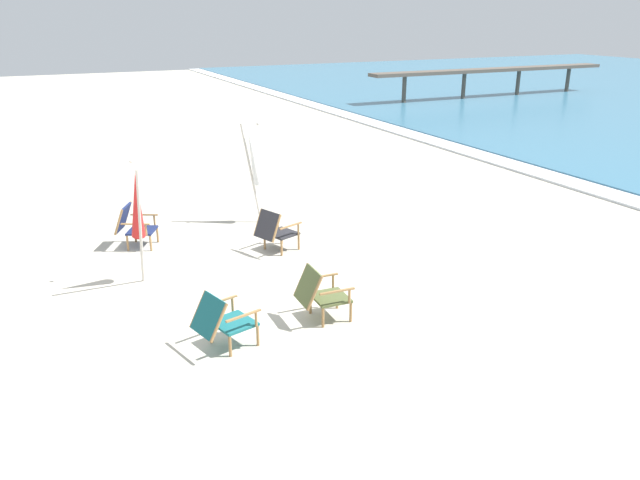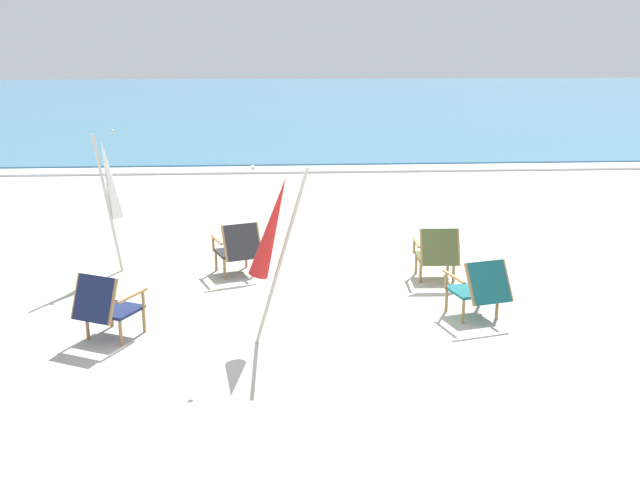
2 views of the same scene
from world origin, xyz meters
name	(u,v)px [view 2 (image 2 of 2)]	position (x,y,z in m)	size (l,w,h in m)	color
ground_plane	(307,318)	(0.00, 0.00, 0.00)	(80.00, 80.00, 0.00)	#B7AF9E
sea	(280,101)	(0.00, 30.90, 0.05)	(80.00, 40.00, 0.10)	teal
surf_band	(289,169)	(0.00, 10.60, 0.03)	(80.00, 1.10, 0.06)	white
beach_chair_front_left	(480,287)	(2.09, -0.17, 0.42)	(0.75, 0.88, 0.78)	#196066
beach_chair_back_right	(437,252)	(1.90, 1.33, 0.43)	(0.62, 0.74, 0.80)	#515B33
beach_chair_back_left	(238,248)	(-0.91, 1.76, 0.43)	(0.78, 0.86, 0.81)	#28282D
beach_chair_mid_center	(106,305)	(-2.31, -0.54, 0.43)	(0.82, 0.87, 0.81)	#19234C
umbrella_furled_red	(272,229)	(-0.41, -0.72, 1.34)	(0.69, 0.23, 2.05)	#B7B2A8
umbrella_furled_white	(109,181)	(-2.73, 2.02, 1.37)	(0.42, 0.46, 2.10)	#B7B2A8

